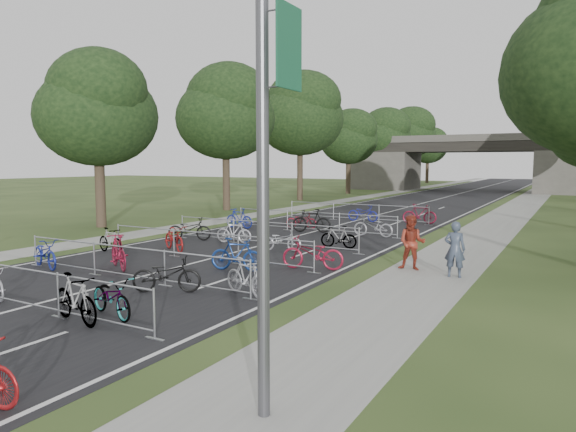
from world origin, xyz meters
name	(u,v)px	position (x,y,z in m)	size (l,w,h in m)	color
road	(443,198)	(0.00, 50.00, 0.01)	(11.00, 140.00, 0.01)	black
sidewalk_right	(528,201)	(8.00, 50.00, 0.01)	(3.00, 140.00, 0.01)	gray
sidewalk_left	(374,196)	(-7.50, 50.00, 0.01)	(2.00, 140.00, 0.01)	gray
lane_markings	(443,198)	(0.00, 50.00, 0.00)	(0.12, 140.00, 0.00)	silver
overpass_bridge	(471,163)	(0.00, 65.00, 3.53)	(31.00, 8.00, 7.05)	#4A4842
lamppost	(264,119)	(8.33, 2.00, 4.28)	(0.61, 0.65, 8.21)	#4C4C51
tree_left_0	(97,112)	(-11.39, 15.93, 6.49)	(6.72, 6.72, 10.25)	#33261C
tree_left_1	(226,114)	(-11.39, 27.93, 7.30)	(7.56, 7.56, 11.53)	#33261C
tree_left_2	(301,116)	(-11.39, 39.93, 8.12)	(8.40, 8.40, 12.81)	#33261C
tree_left_3	(349,138)	(-11.39, 51.93, 6.49)	(6.72, 6.72, 10.25)	#33261C
tree_left_4	(384,136)	(-11.39, 63.93, 7.30)	(7.56, 7.56, 11.53)	#33261C
tree_left_5	(409,134)	(-11.39, 75.93, 8.12)	(8.40, 8.40, 12.81)	#33261C
tree_left_6	(428,146)	(-11.39, 87.93, 6.49)	(6.72, 6.72, 10.25)	#33261C
barrier_row_1	(19,288)	(0.00, 3.60, 0.55)	(9.70, 0.08, 1.10)	#9FA2A7
barrier_row_2	(128,263)	(0.00, 7.20, 0.55)	(9.70, 0.08, 1.10)	#9FA2A7
barrier_row_3	(205,246)	(0.00, 11.00, 0.55)	(9.70, 0.08, 1.10)	#9FA2A7
barrier_row_4	(262,233)	(0.00, 15.00, 0.55)	(9.70, 0.08, 1.10)	#9FA2A7
barrier_row_5	(313,222)	(0.00, 20.00, 0.55)	(9.70, 0.08, 1.10)	#9FA2A7
barrier_row_6	(356,212)	(0.00, 26.00, 0.55)	(9.70, 0.08, 1.10)	#9FA2A7
bike_6	(75,299)	(2.24, 3.53, 0.57)	(0.53, 1.89, 1.14)	#9FA2A7
bike_7	(112,297)	(2.58, 4.27, 0.49)	(0.65, 1.87, 0.98)	#9FA2A7
bike_8	(45,253)	(-3.91, 7.09, 0.53)	(0.70, 2.00, 1.05)	navy
bike_9	(118,252)	(-1.56, 8.24, 0.60)	(0.57, 2.00, 1.20)	maroon
bike_10	(167,275)	(2.12, 6.65, 0.51)	(0.68, 1.95, 1.02)	black
bike_11	(246,278)	(4.30, 7.44, 0.52)	(0.49, 1.74, 1.04)	#98999F
bike_12	(110,241)	(-4.30, 10.30, 0.51)	(0.48, 1.70, 1.02)	#9FA2A7
bike_13	(174,238)	(-2.38, 11.96, 0.53)	(0.71, 2.02, 1.06)	maroon
bike_14	(237,255)	(2.16, 10.01, 0.56)	(0.53, 1.87, 1.12)	navy
bike_15	(313,254)	(4.30, 11.49, 0.56)	(0.75, 2.14, 1.13)	maroon
bike_16	(189,229)	(-3.76, 14.54, 0.54)	(0.72, 2.06, 1.08)	black
bike_17	(234,232)	(-1.43, 14.87, 0.51)	(0.48, 1.71, 1.03)	#B3B5BC
bike_18	(281,240)	(1.48, 14.13, 0.46)	(0.60, 1.73, 0.91)	#A5A5AD
bike_19	(339,237)	(3.28, 15.98, 0.49)	(0.46, 1.62, 0.97)	#9FA2A7
bike_20	(239,218)	(-4.30, 19.40, 0.56)	(0.53, 1.87, 1.12)	navy
bike_21	(301,221)	(-1.18, 20.94, 0.45)	(0.60, 1.72, 0.90)	maroon
bike_22	(312,221)	(0.03, 19.81, 0.62)	(0.58, 2.07, 1.24)	black
bike_23	(373,226)	(3.37, 19.96, 0.53)	(0.70, 2.01, 1.06)	gray
bike_26	(363,213)	(0.53, 25.88, 0.53)	(0.70, 2.02, 1.06)	#1B2297
bike_27	(420,214)	(3.95, 26.35, 0.60)	(0.56, 1.98, 1.19)	maroon
pedestrian_a	(455,250)	(8.79, 12.68, 0.90)	(0.66, 0.43, 1.81)	#364051
pedestrian_b	(412,243)	(7.28, 13.09, 0.94)	(0.92, 0.71, 1.88)	maroon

